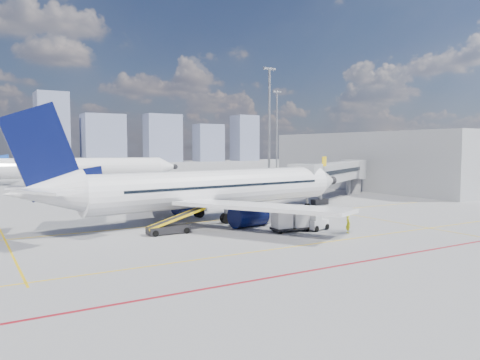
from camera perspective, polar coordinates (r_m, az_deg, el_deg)
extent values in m
plane|color=gray|center=(41.28, 3.27, -6.36)|extent=(420.00, 420.00, 0.00)
cube|color=gold|center=(48.01, -2.12, -4.89)|extent=(60.00, 0.18, 0.01)
cube|color=gold|center=(36.57, 8.61, -7.75)|extent=(80.00, 0.15, 0.01)
cube|color=gold|center=(51.75, 14.97, -4.38)|extent=(0.15, 28.00, 0.01)
cube|color=gold|center=(42.33, -26.75, -6.52)|extent=(0.15, 30.00, 0.01)
cube|color=maroon|center=(32.28, 15.50, -9.43)|extent=(90.00, 0.25, 0.01)
cube|color=gray|center=(67.22, 11.27, 0.92)|extent=(20.84, 13.93, 2.60)
cube|color=black|center=(67.21, 11.27, 1.09)|extent=(20.52, 13.82, 0.55)
cube|color=gray|center=(56.73, 7.95, 0.40)|extent=(4.49, 4.56, 3.00)
cube|color=black|center=(61.55, 9.69, -2.65)|extent=(2.20, 1.00, 0.70)
cylinder|color=slate|center=(61.41, 9.71, -1.40)|extent=(0.56, 0.56, 2.70)
cylinder|color=slate|center=(74.75, 13.10, -0.30)|extent=(0.60, 0.60, 3.90)
cylinder|color=gray|center=(78.16, 13.69, 1.30)|extent=(4.00, 4.00, 3.00)
cylinder|color=gray|center=(78.27, 13.66, -0.12)|extent=(2.40, 2.40, 3.90)
cube|color=gold|center=(58.29, 10.23, 2.25)|extent=(1.26, 0.82, 1.20)
cube|color=gray|center=(86.63, 15.61, 2.25)|extent=(10.00, 42.00, 10.00)
cube|color=black|center=(83.21, 13.34, 2.23)|extent=(0.25, 40.00, 4.50)
cylinder|color=slate|center=(107.58, 3.58, 6.70)|extent=(0.56, 0.56, 25.00)
cube|color=slate|center=(108.92, 3.61, 13.39)|extent=(3.20, 0.40, 0.50)
cube|color=#AAAEB1|center=(108.05, 3.15, 13.47)|extent=(0.60, 0.15, 0.35)
cube|color=#AAAEB1|center=(108.72, 3.69, 13.40)|extent=(0.60, 0.15, 0.35)
cube|color=#AAAEB1|center=(109.39, 4.22, 13.34)|extent=(0.60, 0.15, 0.35)
cylinder|color=slate|center=(151.70, 4.51, 5.91)|extent=(0.56, 0.56, 25.00)
cube|color=slate|center=(152.65, 4.53, 10.68)|extent=(3.20, 0.40, 0.50)
cube|color=#AAAEB1|center=(151.76, 4.21, 10.72)|extent=(0.60, 0.15, 0.35)
cube|color=#AAAEB1|center=(152.45, 4.59, 10.68)|extent=(0.60, 0.15, 0.35)
cube|color=#AAAEB1|center=(153.15, 4.96, 10.65)|extent=(0.60, 0.15, 0.35)
cube|color=slate|center=(226.56, -21.96, 5.87)|extent=(13.29, 14.62, 31.91)
cube|color=slate|center=(231.13, -16.33, 4.86)|extent=(18.97, 12.44, 23.06)
cube|color=slate|center=(240.46, -9.39, 5.05)|extent=(17.90, 9.44, 24.11)
cube|color=slate|center=(251.12, -3.85, 4.54)|extent=(14.54, 9.70, 19.69)
cube|color=slate|center=(262.19, 0.55, 5.12)|extent=(12.59, 11.32, 25.12)
cylinder|color=silver|center=(47.99, -2.53, -0.93)|extent=(28.54, 6.76, 3.68)
cone|color=silver|center=(58.45, 10.35, -0.11)|extent=(3.78, 4.03, 3.68)
sphere|color=black|center=(59.43, 11.21, -0.05)|extent=(1.15, 1.15, 1.04)
cone|color=silver|center=(40.74, -22.82, -1.39)|extent=(6.41, 4.32, 3.68)
cube|color=black|center=(57.52, 9.54, 0.36)|extent=(1.56, 1.56, 0.42)
cube|color=silver|center=(54.57, -8.84, -1.44)|extent=(9.42, 16.33, 0.54)
cube|color=silver|center=(40.52, 2.68, -3.28)|extent=(12.10, 15.93, 0.54)
cylinder|color=#070C35|center=(52.54, -6.35, -2.92)|extent=(3.61, 2.53, 2.17)
cylinder|color=#070C35|center=(43.59, 1.08, -4.33)|extent=(3.61, 2.53, 2.17)
cylinder|color=#AAAEB1|center=(53.48, -4.70, -2.79)|extent=(0.57, 2.25, 2.23)
cylinder|color=#AAAEB1|center=(44.71, 2.88, -4.12)|extent=(0.57, 2.25, 2.23)
cube|color=#070C35|center=(40.58, -22.95, 3.20)|extent=(6.46, 1.01, 8.05)
cube|color=#070C35|center=(41.28, -19.82, 0.14)|extent=(5.32, 0.87, 2.03)
cube|color=silver|center=(43.55, -24.31, -0.66)|extent=(4.16, 5.85, 0.21)
cube|color=silver|center=(37.70, -22.25, -1.28)|extent=(5.00, 6.00, 0.21)
cylinder|color=slate|center=(56.43, 8.19, -2.68)|extent=(0.31, 0.31, 1.80)
cylinder|color=black|center=(56.49, 8.18, -3.20)|extent=(0.79, 0.36, 0.76)
cylinder|color=slate|center=(49.78, -5.03, -3.66)|extent=(0.35, 0.35, 1.60)
cylinder|color=black|center=(49.82, -5.03, -4.00)|extent=(1.07, 0.76, 1.00)
cylinder|color=slate|center=(45.74, -1.74, -4.32)|extent=(0.35, 0.35, 1.60)
cylinder|color=black|center=(45.79, -1.74, -4.69)|extent=(1.07, 0.76, 1.00)
cube|color=black|center=(49.73, -3.28, -0.43)|extent=(23.09, 2.65, 0.25)
cube|color=black|center=(46.76, -0.79, -0.71)|extent=(23.09, 2.65, 0.25)
cylinder|color=silver|center=(99.90, -18.68, 1.43)|extent=(30.94, 12.20, 4.03)
cone|color=silver|center=(100.40, -8.74, 1.60)|extent=(4.66, 4.88, 4.03)
sphere|color=black|center=(100.58, -7.92, 1.61)|extent=(1.40, 1.40, 1.14)
cube|color=black|center=(100.23, -9.51, 1.91)|extent=(1.91, 1.91, 0.46)
cube|color=silver|center=(109.32, -19.20, 1.04)|extent=(15.01, 16.57, 0.60)
cube|color=silver|center=(90.80, -19.98, 0.46)|extent=(7.82, 17.65, 0.60)
cylinder|color=#070C35|center=(106.03, -18.75, 0.26)|extent=(4.22, 3.29, 2.38)
cylinder|color=#070C35|center=(94.09, -19.17, -0.20)|extent=(4.22, 3.29, 2.38)
cylinder|color=#AAAEB1|center=(105.93, -17.69, 0.28)|extent=(1.00, 2.45, 2.44)
cylinder|color=#AAAEB1|center=(93.98, -17.98, -0.17)|extent=(1.00, 2.45, 2.44)
cylinder|color=black|center=(102.80, -19.14, -0.08)|extent=(1.14, 0.89, 1.00)
cylinder|color=black|center=(97.45, -19.34, -0.30)|extent=(1.14, 0.89, 1.00)
cylinder|color=black|center=(100.23, -10.66, -0.10)|extent=(0.81, 0.47, 0.76)
cube|color=silver|center=(42.69, 9.31, -5.32)|extent=(2.40, 1.68, 0.79)
cube|color=silver|center=(42.28, 9.00, -4.60)|extent=(1.23, 1.34, 0.59)
cube|color=black|center=(42.25, 9.00, -4.33)|extent=(1.13, 1.27, 0.35)
cylinder|color=black|center=(41.79, 9.27, -5.90)|extent=(0.59, 0.34, 0.55)
cylinder|color=black|center=(42.42, 8.08, -5.73)|extent=(0.59, 0.34, 0.55)
cylinder|color=black|center=(43.07, 10.51, -5.62)|extent=(0.59, 0.34, 0.55)
cylinder|color=black|center=(43.68, 9.33, -5.47)|extent=(0.59, 0.34, 0.55)
cube|color=black|center=(41.73, 6.17, -5.84)|extent=(3.57, 1.94, 0.17)
cube|color=silver|center=(41.19, 5.15, -4.80)|extent=(1.64, 1.59, 1.46)
cube|color=silver|center=(42.02, 7.19, -4.64)|extent=(1.64, 1.59, 1.46)
cylinder|color=black|center=(40.56, 5.00, -6.34)|extent=(0.32, 0.17, 0.30)
cylinder|color=black|center=(41.71, 4.13, -6.05)|extent=(0.32, 0.17, 0.30)
cylinder|color=black|center=(41.87, 8.20, -6.04)|extent=(0.32, 0.17, 0.30)
cylinder|color=black|center=(42.98, 7.27, -5.77)|extent=(0.32, 0.17, 0.30)
cube|color=black|center=(40.78, -8.71, -5.97)|extent=(3.70, 1.35, 0.61)
cube|color=black|center=(40.89, -7.80, -4.62)|extent=(5.27, 0.93, 1.62)
cube|color=gold|center=(41.33, -8.06, -4.53)|extent=(5.29, 0.12, 1.69)
cube|color=gold|center=(40.45, -7.54, -4.71)|extent=(5.29, 0.12, 1.69)
cylinder|color=black|center=(39.75, -10.27, -6.44)|extent=(0.53, 0.22, 0.53)
cylinder|color=black|center=(40.89, -10.86, -6.15)|extent=(0.53, 0.22, 0.53)
cylinder|color=black|center=(40.78, -6.54, -6.13)|extent=(0.53, 0.22, 0.53)
cylinder|color=black|center=(41.89, -7.22, -5.87)|extent=(0.53, 0.22, 0.53)
imported|color=yellow|center=(41.66, 13.03, -5.25)|extent=(0.56, 0.68, 1.60)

